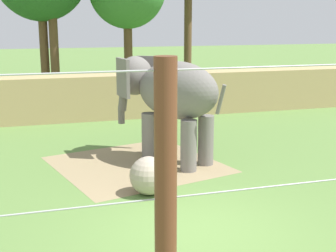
# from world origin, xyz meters

# --- Properties ---
(ground_plane) EXTENTS (120.00, 120.00, 0.00)m
(ground_plane) POSITION_xyz_m (0.00, 0.00, 0.00)
(ground_plane) COLOR #5B7F3D
(dirt_patch) EXTENTS (5.06, 5.01, 0.01)m
(dirt_patch) POSITION_xyz_m (-0.17, 4.44, 0.00)
(dirt_patch) COLOR #937F5B
(dirt_patch) RESTS_ON ground
(embankment_wall) EXTENTS (36.00, 1.80, 1.76)m
(embankment_wall) POSITION_xyz_m (0.00, 11.28, 0.88)
(embankment_wall) COLOR tan
(embankment_wall) RESTS_ON ground
(elephant) EXTENTS (2.86, 3.50, 2.89)m
(elephant) POSITION_xyz_m (0.80, 4.56, 1.92)
(elephant) COLOR slate
(elephant) RESTS_ON ground
(enrichment_ball) EXTENTS (0.89, 0.89, 0.89)m
(enrichment_ball) POSITION_xyz_m (-0.40, 2.15, 0.44)
(enrichment_ball) COLOR tan
(enrichment_ball) RESTS_ON ground
(cable_fence) EXTENTS (11.40, 0.25, 3.57)m
(cable_fence) POSITION_xyz_m (-0.00, -3.19, 1.79)
(cable_fence) COLOR brown
(cable_fence) RESTS_ON ground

